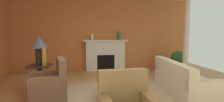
% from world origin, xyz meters
% --- Properties ---
extents(ground_plane, '(9.36, 9.36, 0.00)m').
position_xyz_m(ground_plane, '(0.00, 0.00, 0.00)').
color(ground_plane, tan).
extents(wall_fireplace, '(7.80, 0.12, 3.10)m').
position_xyz_m(wall_fireplace, '(0.00, 3.34, 1.55)').
color(wall_fireplace, '#CC723D').
rests_on(wall_fireplace, ground_plane).
extents(area_rug, '(3.69, 2.76, 0.01)m').
position_xyz_m(area_rug, '(0.16, -0.08, 0.01)').
color(area_rug, tan).
rests_on(area_rug, ground_plane).
extents(fireplace, '(1.80, 0.35, 1.26)m').
position_xyz_m(fireplace, '(0.17, 3.13, 0.59)').
color(fireplace, white).
rests_on(fireplace, ground_plane).
extents(sofa, '(1.06, 2.16, 0.85)m').
position_xyz_m(sofa, '(1.79, -0.06, 0.30)').
color(sofa, beige).
rests_on(sofa, ground_plane).
extents(armchair_near_window, '(0.97, 0.97, 0.95)m').
position_xyz_m(armchair_near_window, '(-1.46, 0.13, 0.31)').
color(armchair_near_window, brown).
rests_on(armchair_near_window, ground_plane).
extents(coffee_table, '(1.00, 1.00, 0.45)m').
position_xyz_m(coffee_table, '(0.16, -0.08, 0.34)').
color(coffee_table, '#2D2319').
rests_on(coffee_table, ground_plane).
extents(side_table, '(0.56, 0.56, 0.70)m').
position_xyz_m(side_table, '(-1.82, 0.72, 0.40)').
color(side_table, '#2D2319').
rests_on(side_table, ground_plane).
extents(table_lamp, '(0.44, 0.44, 0.75)m').
position_xyz_m(table_lamp, '(-1.82, 0.72, 1.22)').
color(table_lamp, black).
rests_on(table_lamp, side_table).
extents(vase_tall_corner, '(0.32, 0.32, 0.62)m').
position_xyz_m(vase_tall_corner, '(2.41, 2.83, 0.31)').
color(vase_tall_corner, '#33703D').
rests_on(vase_tall_corner, ground_plane).
extents(vase_on_side_table, '(0.11, 0.11, 0.45)m').
position_xyz_m(vase_on_side_table, '(-1.67, 0.60, 0.93)').
color(vase_on_side_table, '#B7892D').
rests_on(vase_on_side_table, side_table).
extents(vase_mantel_right, '(0.14, 0.14, 0.35)m').
position_xyz_m(vase_mantel_right, '(0.72, 3.08, 1.43)').
color(vase_mantel_right, '#33703D').
rests_on(vase_mantel_right, fireplace).
extents(vase_mantel_left, '(0.13, 0.13, 0.26)m').
position_xyz_m(vase_mantel_left, '(-0.38, 3.08, 1.39)').
color(vase_mantel_left, beige).
rests_on(vase_mantel_left, fireplace).
extents(book_red_cover, '(0.24, 0.21, 0.06)m').
position_xyz_m(book_red_cover, '(0.12, 0.06, 0.48)').
color(book_red_cover, maroon).
rests_on(book_red_cover, coffee_table).
extents(book_art_folio, '(0.28, 0.24, 0.06)m').
position_xyz_m(book_art_folio, '(0.13, -0.08, 0.54)').
color(book_art_folio, navy).
rests_on(book_art_folio, coffee_table).
extents(potted_plant, '(0.56, 0.56, 0.83)m').
position_xyz_m(potted_plant, '(3.01, 2.45, 0.49)').
color(potted_plant, '#BCB29E').
rests_on(potted_plant, ground_plane).
extents(column_white, '(0.20, 0.20, 3.10)m').
position_xyz_m(column_white, '(3.01, 1.93, 1.55)').
color(column_white, white).
rests_on(column_white, ground_plane).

